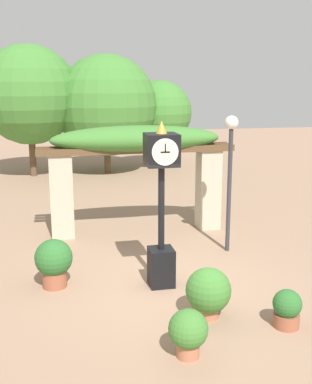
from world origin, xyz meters
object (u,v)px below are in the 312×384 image
potted_plant_far_left (287,308)px  potted_plant_near_left (54,261)px  potted_plant_near_right (208,291)px  potted_plant_far_right (188,331)px  lamp_post (230,156)px  pedestal_clock (161,201)px

potted_plant_far_left → potted_plant_near_left: bearing=147.2°
potted_plant_far_left → potted_plant_near_right: bearing=153.3°
potted_plant_near_right → potted_plant_far_left: 1.32m
potted_plant_far_right → lamp_post: size_ratio=0.23×
pedestal_clock → lamp_post: pedestal_clock is taller
potted_plant_near_left → potted_plant_near_right: (2.59, -1.83, -0.06)m
potted_plant_far_left → potted_plant_far_right: 1.91m
potted_plant_far_left → potted_plant_far_right: potted_plant_far_right is taller
pedestal_clock → potted_plant_far_left: pedestal_clock is taller
pedestal_clock → potted_plant_far_right: (-0.16, -2.59, -1.33)m
pedestal_clock → lamp_post: bearing=39.3°
potted_plant_far_right → lamp_post: (2.15, 4.22, 1.89)m
pedestal_clock → lamp_post: (1.99, 1.63, 0.56)m
potted_plant_near_left → lamp_post: 4.62m
pedestal_clock → potted_plant_far_left: size_ratio=5.02×
potted_plant_near_left → potted_plant_near_right: 3.17m
pedestal_clock → potted_plant_far_right: pedestal_clock is taller
potted_plant_near_right → potted_plant_far_right: bearing=-120.9°
potted_plant_near_left → potted_plant_far_left: potted_plant_near_left is taller
potted_plant_far_right → potted_plant_far_left: bearing=15.9°
pedestal_clock → potted_plant_near_right: bearing=-71.2°
potted_plant_far_left → potted_plant_far_right: (-1.84, -0.52, 0.08)m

